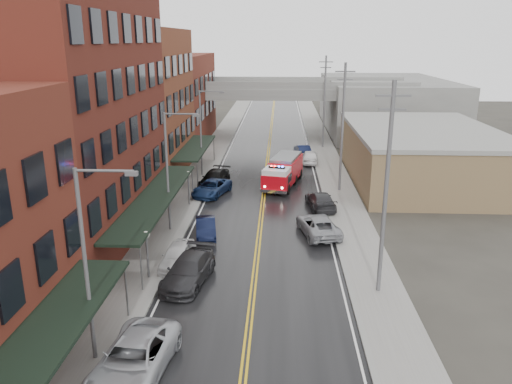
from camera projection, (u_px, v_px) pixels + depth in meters
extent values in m
cube|color=black|center=(262.00, 207.00, 43.37)|extent=(11.00, 160.00, 0.02)
cube|color=slate|center=(179.00, 205.00, 43.68)|extent=(3.00, 160.00, 0.15)
cube|color=slate|center=(347.00, 207.00, 43.01)|extent=(3.00, 160.00, 0.15)
cube|color=gray|center=(198.00, 205.00, 43.61)|extent=(0.30, 160.00, 0.15)
cube|color=gray|center=(328.00, 207.00, 43.09)|extent=(0.30, 160.00, 0.15)
cube|color=#561C16|center=(68.00, 114.00, 34.66)|extent=(9.00, 20.00, 18.00)
cube|color=brown|center=(139.00, 104.00, 51.81)|extent=(9.00, 15.00, 15.00)
cube|color=maroon|center=(174.00, 99.00, 68.96)|extent=(9.00, 20.00, 12.00)
cube|color=olive|center=(421.00, 155.00, 51.45)|extent=(14.00, 22.00, 5.00)
cube|color=slate|center=(384.00, 105.00, 79.57)|extent=(18.00, 30.00, 8.00)
cube|color=black|center=(30.00, 356.00, 18.01)|extent=(2.60, 16.00, 0.18)
cylinder|color=slate|center=(126.00, 292.00, 25.65)|extent=(0.10, 0.10, 3.00)
cube|color=black|center=(156.00, 197.00, 36.15)|extent=(2.60, 18.00, 0.18)
cylinder|color=slate|center=(141.00, 268.00, 28.32)|extent=(0.10, 0.10, 3.00)
cylinder|color=slate|center=(192.00, 184.00, 44.75)|extent=(0.10, 0.10, 3.00)
cube|color=black|center=(195.00, 147.00, 52.86)|extent=(2.60, 13.00, 0.18)
cylinder|color=slate|center=(197.00, 176.00, 47.42)|extent=(0.10, 0.10, 3.00)
cylinder|color=slate|center=(214.00, 149.00, 59.07)|extent=(0.10, 0.10, 3.00)
cylinder|color=#59595B|center=(148.00, 258.00, 29.88)|extent=(0.14, 0.14, 2.80)
sphere|color=silver|center=(146.00, 235.00, 29.44)|extent=(0.44, 0.44, 0.44)
cylinder|color=#59595B|center=(189.00, 190.00, 43.25)|extent=(0.14, 0.14, 2.80)
sphere|color=silver|center=(188.00, 174.00, 42.81)|extent=(0.44, 0.44, 0.44)
cylinder|color=#59595B|center=(86.00, 270.00, 21.35)|extent=(0.18, 0.18, 9.00)
cylinder|color=#59595B|center=(104.00, 171.00, 20.01)|extent=(2.40, 0.12, 0.12)
cube|color=#59595B|center=(131.00, 174.00, 19.99)|extent=(0.50, 0.22, 0.18)
cylinder|color=#59595B|center=(167.00, 174.00, 36.63)|extent=(0.18, 0.18, 9.00)
cylinder|color=#59595B|center=(181.00, 114.00, 35.29)|extent=(2.40, 0.12, 0.12)
cube|color=#59595B|center=(196.00, 115.00, 35.27)|extent=(0.50, 0.22, 0.18)
cylinder|color=#59595B|center=(201.00, 134.00, 51.91)|extent=(0.18, 0.18, 9.00)
cylinder|color=#59595B|center=(211.00, 91.00, 50.57)|extent=(2.40, 0.12, 0.12)
cube|color=#59595B|center=(222.00, 92.00, 50.55)|extent=(0.50, 0.22, 0.18)
cylinder|color=#59595B|center=(386.00, 193.00, 26.95)|extent=(0.24, 0.24, 12.00)
cube|color=#59595B|center=(393.00, 96.00, 25.43)|extent=(1.80, 0.12, 0.12)
cube|color=#59595B|center=(392.00, 109.00, 25.64)|extent=(1.40, 0.12, 0.12)
cylinder|color=#59595B|center=(342.00, 129.00, 46.05)|extent=(0.24, 0.24, 12.00)
cube|color=#59595B|center=(345.00, 72.00, 44.53)|extent=(1.80, 0.12, 0.12)
cube|color=#59595B|center=(345.00, 80.00, 44.74)|extent=(1.40, 0.12, 0.12)
cylinder|color=#59595B|center=(324.00, 103.00, 65.15)|extent=(0.24, 0.24, 12.00)
cube|color=#59595B|center=(326.00, 62.00, 63.63)|extent=(1.80, 0.12, 0.12)
cube|color=#59595B|center=(326.00, 68.00, 63.84)|extent=(1.40, 0.12, 0.12)
cube|color=slate|center=(270.00, 92.00, 71.95)|extent=(40.00, 10.00, 1.50)
cube|color=slate|center=(196.00, 117.00, 73.56)|extent=(1.60, 8.00, 6.00)
cube|color=slate|center=(346.00, 118.00, 72.54)|extent=(1.60, 8.00, 6.00)
cube|color=red|center=(286.00, 168.00, 50.32)|extent=(3.61, 5.76, 2.04)
cube|color=red|center=(277.00, 181.00, 46.93)|extent=(2.95, 3.02, 1.46)
cube|color=silver|center=(277.00, 171.00, 46.65)|extent=(2.79, 2.80, 0.49)
cube|color=black|center=(277.00, 177.00, 47.03)|extent=(2.74, 2.08, 0.78)
cube|color=slate|center=(286.00, 157.00, 49.98)|extent=(3.28, 5.32, 0.29)
cube|color=black|center=(277.00, 167.00, 46.56)|extent=(1.57, 0.63, 0.14)
sphere|color=#FF0C0C|center=(271.00, 166.00, 46.68)|extent=(0.19, 0.19, 0.19)
sphere|color=#1933FF|center=(282.00, 167.00, 46.39)|extent=(0.19, 0.19, 0.19)
cylinder|color=black|center=(265.00, 187.00, 47.35)|extent=(1.02, 0.56, 0.97)
cylinder|color=black|center=(287.00, 189.00, 46.77)|extent=(1.02, 0.56, 0.97)
cylinder|color=black|center=(274.00, 178.00, 50.46)|extent=(1.02, 0.56, 0.97)
cylinder|color=black|center=(295.00, 180.00, 49.89)|extent=(1.02, 0.56, 0.97)
cylinder|color=black|center=(280.00, 172.00, 52.69)|extent=(1.02, 0.56, 0.97)
cylinder|color=black|center=(300.00, 174.00, 52.11)|extent=(1.02, 0.56, 0.97)
imported|color=#ACAFB5|center=(134.00, 359.00, 21.34)|extent=(3.35, 6.21, 1.66)
imported|color=#28282A|center=(188.00, 270.00, 29.66)|extent=(3.05, 5.74, 1.58)
imported|color=silver|center=(178.00, 255.00, 31.87)|extent=(2.00, 4.39, 1.46)
imported|color=black|center=(206.00, 228.00, 36.75)|extent=(2.06, 4.20, 1.33)
imported|color=navy|center=(212.00, 188.00, 46.44)|extent=(3.76, 5.59, 1.42)
imported|color=black|center=(214.00, 178.00, 49.41)|extent=(3.13, 5.56, 1.52)
imported|color=gray|center=(318.00, 225.00, 37.03)|extent=(3.50, 5.65, 1.46)
imported|color=#2B2B2E|center=(321.00, 201.00, 42.74)|extent=(2.67, 5.21, 1.45)
imported|color=white|center=(310.00, 157.00, 58.38)|extent=(2.01, 4.67, 1.57)
imported|color=#0E1533|center=(302.00, 150.00, 62.25)|extent=(2.17, 4.46, 1.41)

